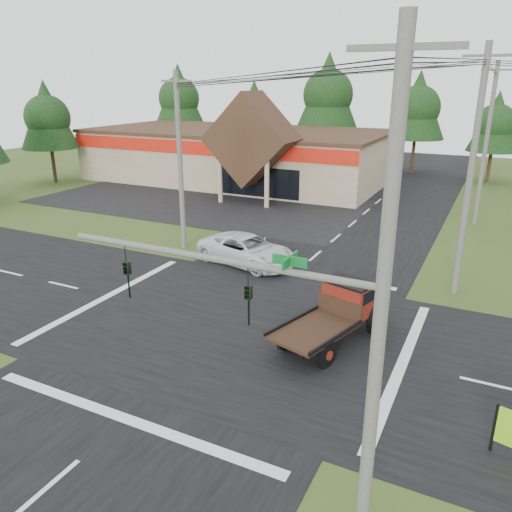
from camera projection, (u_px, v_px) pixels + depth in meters
The scene contains 18 objects.
ground at pixel (235, 326), 21.30m from camera, with size 120.00×120.00×0.00m, color #314418.
road_ns at pixel (235, 325), 21.29m from camera, with size 12.00×120.00×0.02m, color black.
road_ew at pixel (235, 325), 21.29m from camera, with size 120.00×12.00×0.02m, color black.
parking_apron at pixel (198, 202), 43.22m from camera, with size 28.00×14.00×0.02m, color black.
cvs_building at pixel (238, 154), 51.97m from camera, with size 30.40×18.20×9.19m.
traffic_signal_mast at pixel (301, 340), 11.06m from camera, with size 8.12×0.24×7.00m.
utility_pole_nr at pixel (381, 305), 9.95m from camera, with size 2.00×0.30×11.00m.
utility_pole_nw at pixel (180, 161), 29.63m from camera, with size 2.00×0.30×10.50m.
utility_pole_ne at pixel (471, 173), 22.78m from camera, with size 2.00×0.30×11.50m.
utility_pole_n at pixel (486, 144), 34.67m from camera, with size 2.00×0.30×11.20m.
tree_row_a at pixel (179, 96), 65.03m from camera, with size 6.72×6.72×12.12m.
tree_row_b at pixel (254, 108), 62.98m from camera, with size 5.60×5.60×10.10m.
tree_row_c at pixel (328, 92), 57.29m from camera, with size 7.28×7.28×13.13m.
tree_row_d at pixel (418, 106), 54.40m from camera, with size 6.16×6.16×11.11m.
tree_row_e at pixel (496, 122), 49.81m from camera, with size 5.04×5.04×9.09m.
tree_side_w at pixel (47, 115), 49.38m from camera, with size 5.60×5.60×10.10m.
antique_flatbed_truck at pixel (332, 316), 19.56m from camera, with size 2.14×5.60×2.34m, color #59180C, non-canonical shape.
white_pickup at pixel (247, 250), 28.32m from camera, with size 2.73×5.92×1.65m, color silver.
Camera 1 is at (9.27, -16.74, 9.85)m, focal length 35.00 mm.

